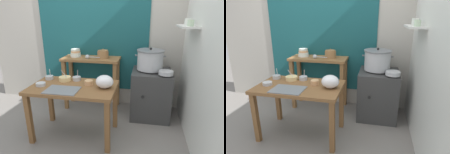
{
  "view_description": "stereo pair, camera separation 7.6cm",
  "coord_description": "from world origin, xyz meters",
  "views": [
    {
      "loc": [
        0.77,
        -2.18,
        1.61
      ],
      "look_at": [
        0.34,
        0.13,
        0.82
      ],
      "focal_mm": 30.6,
      "sensor_mm": 36.0,
      "label": 1
    },
    {
      "loc": [
        0.84,
        -2.16,
        1.61
      ],
      "look_at": [
        0.34,
        0.13,
        0.82
      ],
      "focal_mm": 30.6,
      "sensor_mm": 36.0,
      "label": 2
    }
  ],
  "objects": [
    {
      "name": "ground_plane",
      "position": [
        0.0,
        0.0,
        0.0
      ],
      "size": [
        9.0,
        9.0,
        0.0
      ],
      "primitive_type": "plane",
      "color": "gray"
    },
    {
      "name": "prep_table",
      "position": [
        -0.13,
        -0.02,
        0.61
      ],
      "size": [
        1.1,
        0.66,
        0.72
      ],
      "color": "brown",
      "rests_on": "ground"
    },
    {
      "name": "wide_pan",
      "position": [
        1.05,
        0.49,
        0.81
      ],
      "size": [
        0.21,
        0.21,
        0.05
      ],
      "primitive_type": "cylinder",
      "color": "#B7BABF",
      "rests_on": "stove_block"
    },
    {
      "name": "stove_block",
      "position": [
        0.87,
        0.7,
        0.38
      ],
      "size": [
        0.6,
        0.61,
        0.78
      ],
      "color": "#383838",
      "rests_on": "ground"
    },
    {
      "name": "prep_bowl_0",
      "position": [
        -0.55,
        -0.09,
        0.74
      ],
      "size": [
        0.12,
        0.12,
        0.04
      ],
      "color": "#B7BABF",
      "rests_on": "prep_table"
    },
    {
      "name": "plastic_bag",
      "position": [
        0.28,
        -0.01,
        0.8
      ],
      "size": [
        0.22,
        0.2,
        0.16
      ],
      "primitive_type": "ellipsoid",
      "color": "white",
      "rests_on": "prep_table"
    },
    {
      "name": "serving_tray",
      "position": [
        -0.21,
        -0.19,
        0.72
      ],
      "size": [
        0.4,
        0.28,
        0.01
      ],
      "primitive_type": "cube",
      "color": "slate",
      "rests_on": "prep_table"
    },
    {
      "name": "wall_back",
      "position": [
        0.08,
        1.1,
        1.3
      ],
      "size": [
        4.4,
        0.12,
        2.6
      ],
      "color": "#B2ADA3",
      "rests_on": "ground"
    },
    {
      "name": "back_shelf_table",
      "position": [
        -0.14,
        0.83,
        0.68
      ],
      "size": [
        0.96,
        0.4,
        0.9
      ],
      "color": "olive",
      "rests_on": "ground"
    },
    {
      "name": "steamer_pot",
      "position": [
        0.83,
        0.72,
        0.93
      ],
      "size": [
        0.46,
        0.41,
        0.34
      ],
      "color": "#B7BABF",
      "rests_on": "stove_block"
    },
    {
      "name": "prep_bowl_3",
      "position": [
        0.24,
        0.21,
        0.74
      ],
      "size": [
        0.1,
        0.1,
        0.04
      ],
      "color": "beige",
      "rests_on": "prep_table"
    },
    {
      "name": "prep_bowl_1",
      "position": [
        -0.56,
        0.17,
        0.75
      ],
      "size": [
        0.11,
        0.11,
        0.16
      ],
      "color": "#B7BABF",
      "rests_on": "prep_table"
    },
    {
      "name": "bowl_stack_enamel",
      "position": [
        -0.42,
        0.86,
        0.96
      ],
      "size": [
        0.18,
        0.18,
        0.13
      ],
      "color": "silver",
      "rests_on": "back_shelf_table"
    },
    {
      "name": "ladle",
      "position": [
        -0.16,
        0.74,
        0.94
      ],
      "size": [
        0.25,
        0.08,
        0.07
      ],
      "color": "#B7BABF",
      "rests_on": "back_shelf_table"
    },
    {
      "name": "clay_pot",
      "position": [
        0.07,
        0.83,
        0.97
      ],
      "size": [
        0.18,
        0.18,
        0.16
      ],
      "color": "olive",
      "rests_on": "back_shelf_table"
    },
    {
      "name": "prep_bowl_5",
      "position": [
        -0.16,
        0.19,
        0.75
      ],
      "size": [
        0.11,
        0.11,
        0.16
      ],
      "color": "#B7BABF",
      "rests_on": "prep_table"
    },
    {
      "name": "prep_bowl_2",
      "position": [
        -0.32,
        0.15,
        0.75
      ],
      "size": [
        0.16,
        0.16,
        0.16
      ],
      "color": "#E5C684",
      "rests_on": "prep_table"
    },
    {
      "name": "prep_bowl_4",
      "position": [
        0.05,
        0.05,
        0.75
      ],
      "size": [
        0.11,
        0.11,
        0.06
      ],
      "color": "tan",
      "rests_on": "prep_table"
    },
    {
      "name": "wall_right",
      "position": [
        1.4,
        0.2,
        1.3
      ],
      "size": [
        0.3,
        3.2,
        2.6
      ],
      "color": "silver",
      "rests_on": "ground"
    }
  ]
}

